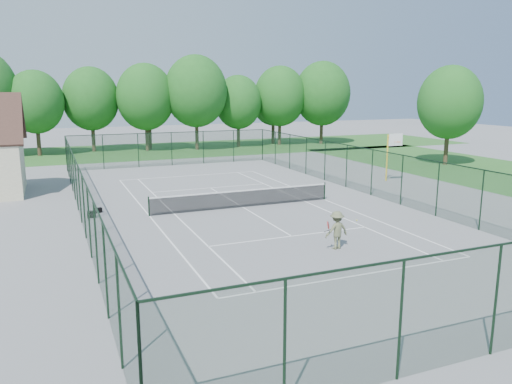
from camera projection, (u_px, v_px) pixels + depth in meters
ground at (243, 207)px, 29.34m from camera, size 140.00×140.00×0.00m
grass_far at (148, 151)px, 56.47m from camera, size 80.00×16.00×0.01m
grass_side at (491, 172)px, 41.98m from camera, size 14.00×40.00×0.01m
court_lines at (243, 207)px, 29.34m from camera, size 11.05×23.85×0.01m
tennis_net at (243, 198)px, 29.22m from camera, size 11.08×0.08×1.10m
fence_enclosure at (243, 181)px, 29.02m from camera, size 18.05×36.05×3.02m
tree_line_far at (145, 97)px, 55.26m from camera, size 39.40×6.40×9.70m
basketball_goal at (392, 148)px, 37.01m from camera, size 1.20×1.43×3.65m
tree_side at (450, 102)px, 44.86m from camera, size 5.67×5.67×8.98m
sports_bag_a at (92, 214)px, 26.94m from camera, size 0.48×0.31×0.36m
sports_bag_b at (99, 210)px, 28.03m from camera, size 0.40×0.30×0.28m
tennis_player at (337, 230)px, 21.55m from camera, size 2.16×0.95×1.68m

